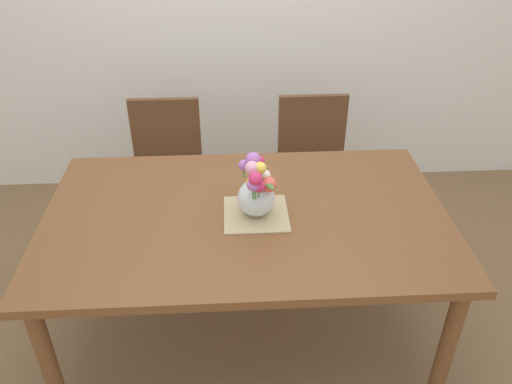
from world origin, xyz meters
TOP-DOWN VIEW (x-y plane):
  - ground_plane at (0.00, 0.00)m, footprint 12.00×12.00m
  - dining_table at (0.00, 0.00)m, footprint 1.79×1.10m
  - chair_left at (-0.45, 0.89)m, footprint 0.42×0.42m
  - chair_right at (0.45, 0.89)m, footprint 0.42×0.42m
  - placemat at (0.04, -0.02)m, footprint 0.28×0.28m
  - flower_vase at (0.04, -0.02)m, footprint 0.17×0.25m

SIDE VIEW (x-z plane):
  - ground_plane at x=0.00m, z-range 0.00..0.00m
  - chair_left at x=-0.45m, z-range 0.07..0.97m
  - chair_right at x=0.45m, z-range 0.07..0.97m
  - dining_table at x=0.00m, z-range 0.30..1.06m
  - placemat at x=0.04m, z-range 0.76..0.77m
  - flower_vase at x=0.04m, z-range 0.75..1.03m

